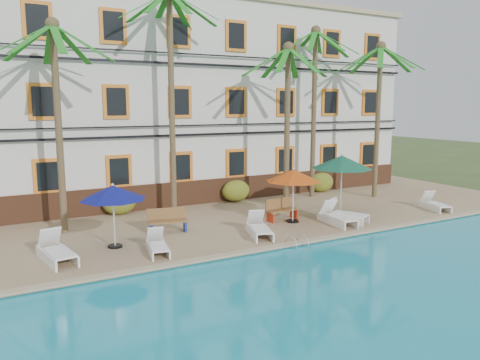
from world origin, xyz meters
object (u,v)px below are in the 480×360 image
palm_c (287,103)px  umbrella_blue (113,193)px  umbrella_green (342,163)px  lounger_b (158,245)px  lounger_d (337,217)px  bench_right (281,209)px  palm_e (379,99)px  palm_d (314,90)px  palm_b (171,75)px  lounger_e (343,214)px  lounger_a (56,251)px  lounger_c (259,228)px  bench_left (168,220)px  palm_a (57,98)px  pool_ladder (297,245)px  lounger_f (434,204)px  umbrella_red (293,176)px

palm_c → umbrella_blue: size_ratio=3.42×
palm_c → umbrella_green: palm_c is taller
palm_c → lounger_b: 9.55m
lounger_d → bench_right: bearing=133.5°
palm_e → palm_d: bearing=149.7°
palm_b → palm_e: (10.84, -1.39, -0.97)m
umbrella_green → lounger_b: bearing=-170.6°
lounger_e → lounger_a: bearing=178.0°
lounger_c → umbrella_blue: bearing=167.2°
palm_e → palm_b: bearing=172.7°
lounger_c → bench_left: bench_left is taller
palm_e → palm_c: bearing=-178.5°
palm_e → lounger_d: bearing=-147.7°
palm_e → umbrella_green: size_ratio=2.97×
umbrella_blue → umbrella_green: size_ratio=0.82×
palm_d → lounger_d: (-2.73, -5.24, -5.33)m
palm_c → bench_left: bearing=-169.0°
palm_e → lounger_d: palm_e is taller
lounger_a → lounger_b: size_ratio=1.23×
lounger_c → palm_e: bearing=20.7°
palm_c → bench_right: size_ratio=4.98×
palm_a → umbrella_green: palm_a is taller
lounger_e → bench_left: (-7.07, 1.94, 0.16)m
palm_e → lounger_c: bearing=-159.3°
palm_a → palm_d: bearing=5.7°
lounger_a → lounger_e: lounger_a is taller
bench_right → bench_left: bearing=174.4°
umbrella_blue → pool_ladder: 6.61m
lounger_b → lounger_f: lounger_f is taller
lounger_f → pool_ladder: bearing=-170.7°
umbrella_red → bench_left: bearing=168.4°
palm_a → palm_e: 15.68m
palm_e → umbrella_green: bearing=-152.9°
lounger_d → palm_e: bearing=32.3°
palm_b → lounger_a: size_ratio=4.58×
lounger_a → umbrella_red: bearing=3.0°
bench_right → lounger_b: bearing=-163.6°
umbrella_blue → lounger_d: size_ratio=1.11×
palm_d → umbrella_red: 6.89m
umbrella_blue → lounger_e: umbrella_blue is taller
palm_d → umbrella_green: bearing=-109.0°
lounger_c → bench_left: bearing=142.8°
palm_a → umbrella_blue: size_ratio=3.56×
palm_e → pool_ladder: palm_e is taller
lounger_d → lounger_a: bearing=176.6°
palm_a → lounger_f: (15.82, -4.11, -4.86)m
lounger_f → palm_b: bearing=155.1°
lounger_d → pool_ladder: (-3.14, -1.60, -0.30)m
palm_c → umbrella_red: size_ratio=3.32×
umbrella_red → lounger_c: umbrella_red is taller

